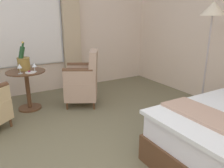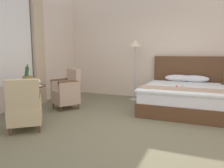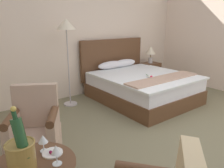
{
  "view_description": "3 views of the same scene",
  "coord_description": "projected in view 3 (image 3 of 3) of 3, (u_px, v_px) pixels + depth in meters",
  "views": [
    {
      "loc": [
        1.61,
        -0.67,
        1.53
      ],
      "look_at": [
        -0.78,
        0.74,
        0.67
      ],
      "focal_mm": 35.0,
      "sensor_mm": 36.0,
      "label": 1
    },
    {
      "loc": [
        1.27,
        -3.68,
        1.35
      ],
      "look_at": [
        -0.64,
        0.83,
        0.67
      ],
      "focal_mm": 35.0,
      "sensor_mm": 36.0,
      "label": 2
    },
    {
      "loc": [
        -2.49,
        -1.58,
        1.69
      ],
      "look_at": [
        -0.71,
        0.77,
        0.84
      ],
      "focal_mm": 35.0,
      "sensor_mm": 36.0,
      "label": 3
    }
  ],
  "objects": [
    {
      "name": "wall_headboard_side",
      "position": [
        79.0,
        27.0,
        4.92
      ],
      "size": [
        5.97,
        0.12,
        3.16
      ],
      "color": "beige",
      "rests_on": "ground"
    },
    {
      "name": "nightstand",
      "position": [
        150.0,
        73.0,
        6.07
      ],
      "size": [
        0.53,
        0.39,
        0.59
      ],
      "color": "brown",
      "rests_on": "ground"
    },
    {
      "name": "wine_glass_near_edge",
      "position": [
        43.0,
        140.0,
        1.75
      ],
      "size": [
        0.08,
        0.08,
        0.14
      ],
      "color": "white",
      "rests_on": "side_table_round"
    },
    {
      "name": "bed",
      "position": [
        140.0,
        84.0,
        4.87
      ],
      "size": [
        1.84,
        2.15,
        1.27
      ],
      "color": "brown",
      "rests_on": "ground"
    },
    {
      "name": "ground_plane",
      "position": [
        184.0,
        144.0,
        3.13
      ],
      "size": [
        7.35,
        7.35,
        0.0
      ],
      "primitive_type": "plane",
      "color": "#70694D"
    },
    {
      "name": "armchair_by_window",
      "position": [
        35.0,
        134.0,
        2.53
      ],
      "size": [
        0.74,
        0.75,
        0.98
      ],
      "color": "brown",
      "rests_on": "ground"
    },
    {
      "name": "floor_lamp_brass",
      "position": [
        67.0,
        32.0,
        4.2
      ],
      "size": [
        0.37,
        0.37,
        1.74
      ],
      "color": "#BAAFAE",
      "rests_on": "ground"
    },
    {
      "name": "snack_plate",
      "position": [
        52.0,
        153.0,
        1.74
      ],
      "size": [
        0.16,
        0.16,
        0.04
      ],
      "color": "white",
      "rests_on": "side_table_round"
    },
    {
      "name": "wine_glass_near_bucket",
      "position": [
        56.0,
        151.0,
        1.59
      ],
      "size": [
        0.07,
        0.07,
        0.16
      ],
      "color": "white",
      "rests_on": "side_table_round"
    },
    {
      "name": "champagne_bucket",
      "position": [
        21.0,
        152.0,
        1.52
      ],
      "size": [
        0.21,
        0.21,
        0.48
      ],
      "color": "olive",
      "rests_on": "side_table_round"
    },
    {
      "name": "bedside_lamp",
      "position": [
        151.0,
        52.0,
        5.9
      ],
      "size": [
        0.26,
        0.26,
        0.45
      ],
      "color": "#B8AFA9",
      "rests_on": "nightstand"
    }
  ]
}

